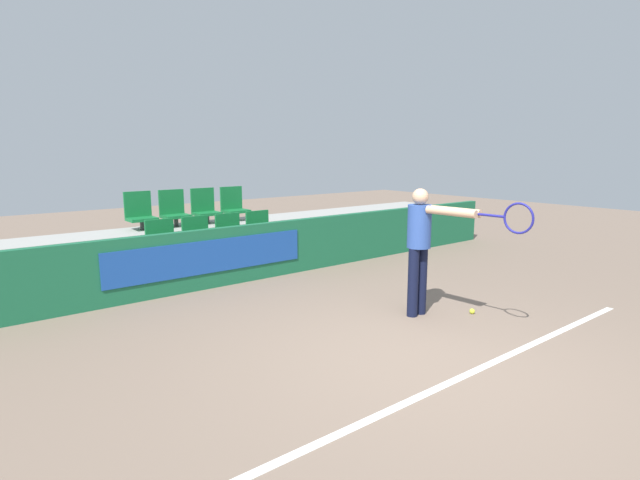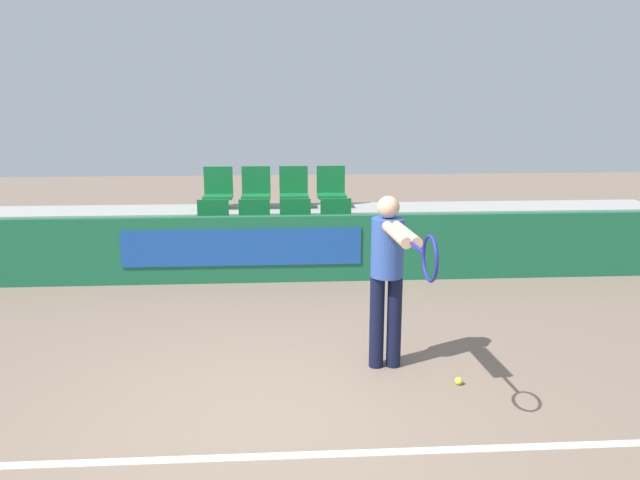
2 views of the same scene
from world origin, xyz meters
name	(u,v)px [view 2 (image 2 of 2)]	position (x,y,z in m)	size (l,w,h in m)	color
ground_plane	(273,420)	(0.00, 0.00, 0.00)	(30.00, 30.00, 0.00)	#7A6656
court_baseline	(272,456)	(0.00, -0.49, 0.00)	(6.27, 0.08, 0.01)	white
barrier_wall	(274,249)	(-0.01, 3.62, 0.44)	(12.15, 0.14, 0.88)	#19603D
bleacher_tier_front	(275,258)	(0.00, 4.15, 0.18)	(11.75, 0.89, 0.36)	#9E9E99
bleacher_tier_middle	(276,232)	(0.00, 5.04, 0.36)	(11.75, 0.89, 0.72)	#9E9E99
stadium_chair_0	(213,225)	(-0.86, 4.26, 0.64)	(0.44, 0.36, 0.61)	#333333
stadium_chair_1	(254,224)	(-0.29, 4.26, 0.64)	(0.44, 0.36, 0.61)	#333333
stadium_chair_2	(296,224)	(0.29, 4.26, 0.64)	(0.44, 0.36, 0.61)	#333333
stadium_chair_3	(336,223)	(0.86, 4.26, 0.64)	(0.44, 0.36, 0.61)	#333333
stadium_chair_4	(218,190)	(-0.86, 5.16, 1.00)	(0.44, 0.36, 0.61)	#333333
stadium_chair_5	(256,189)	(-0.29, 5.16, 1.00)	(0.44, 0.36, 0.61)	#333333
stadium_chair_6	(294,189)	(0.29, 5.16, 1.00)	(0.44, 0.36, 0.61)	#333333
stadium_chair_7	(331,188)	(0.86, 5.16, 1.00)	(0.44, 0.36, 0.61)	#333333
tennis_player	(389,268)	(1.00, 0.82, 0.95)	(0.29, 1.52, 1.55)	black
tennis_ball	(459,381)	(1.56, 0.49, 0.03)	(0.07, 0.07, 0.07)	#CCDB33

